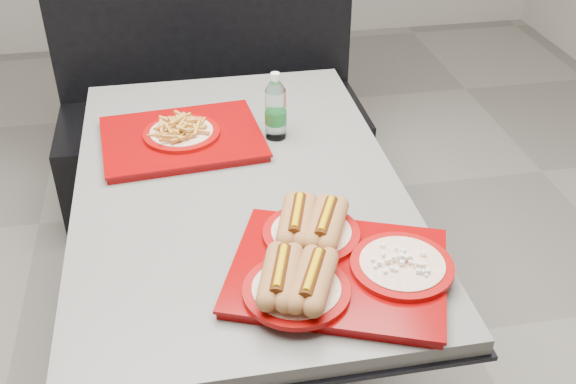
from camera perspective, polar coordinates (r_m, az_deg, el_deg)
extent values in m
plane|color=gray|center=(2.39, -3.49, -14.26)|extent=(6.00, 6.00, 0.00)
cylinder|color=black|center=(2.37, -3.51, -13.85)|extent=(0.52, 0.52, 0.05)
cylinder|color=black|center=(2.12, -3.85, -7.42)|extent=(0.11, 0.11, 0.66)
cube|color=black|center=(1.92, -4.21, -0.14)|extent=(0.92, 1.42, 0.01)
cube|color=slate|center=(1.91, -4.24, 0.48)|extent=(0.90, 1.40, 0.04)
cube|color=black|center=(3.04, -6.15, 3.02)|extent=(1.30, 0.55, 0.45)
cube|color=black|center=(3.01, -7.27, 14.77)|extent=(1.30, 0.10, 1.10)
cube|color=#7D0304|center=(1.57, 4.24, -6.90)|extent=(0.58, 0.52, 0.02)
cube|color=#7D0304|center=(1.56, 4.27, -6.51)|extent=(0.59, 0.53, 0.01)
cylinder|color=#8D0504|center=(1.48, 0.72, -8.34)|extent=(0.24, 0.24, 0.01)
cylinder|color=white|center=(1.48, 0.72, -8.14)|extent=(0.19, 0.19, 0.01)
cylinder|color=#8D0504|center=(1.64, 1.98, -3.54)|extent=(0.24, 0.24, 0.01)
cylinder|color=white|center=(1.63, 1.99, -3.35)|extent=(0.19, 0.19, 0.01)
cylinder|color=#8D0504|center=(1.57, 9.62, -6.16)|extent=(0.24, 0.24, 0.01)
cylinder|color=white|center=(1.56, 9.64, -5.97)|extent=(0.19, 0.19, 0.01)
cube|color=#7D0304|center=(2.09, -8.94, 4.36)|extent=(0.50, 0.40, 0.02)
cube|color=#7D0304|center=(2.09, -8.97, 4.68)|extent=(0.51, 0.41, 0.01)
cylinder|color=#8D0504|center=(2.08, -8.99, 4.93)|extent=(0.23, 0.23, 0.01)
cylinder|color=white|center=(2.08, -9.01, 5.09)|extent=(0.19, 0.19, 0.01)
cylinder|color=silver|center=(2.07, -1.05, 6.60)|extent=(0.06, 0.06, 0.16)
cylinder|color=#1A6A2A|center=(2.07, -1.05, 6.41)|extent=(0.07, 0.07, 0.04)
cone|color=silver|center=(2.03, -1.08, 9.02)|extent=(0.06, 0.06, 0.04)
cylinder|color=silver|center=(2.02, -1.09, 9.75)|extent=(0.03, 0.03, 0.02)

